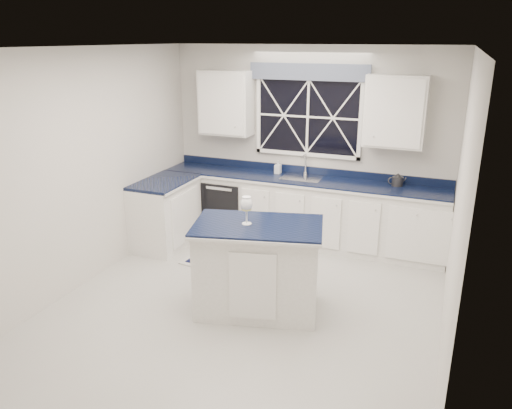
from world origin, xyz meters
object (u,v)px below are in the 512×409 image
at_px(kettle, 397,180).
at_px(wine_glass, 247,205).
at_px(soap_bottle, 278,167).
at_px(island, 258,268).
at_px(faucet, 305,164).
at_px(dishwasher, 229,205).

height_order(kettle, wine_glass, wine_glass).
bearing_deg(soap_bottle, island, -76.05).
distance_m(faucet, island, 2.26).
distance_m(dishwasher, faucet, 1.31).
height_order(faucet, kettle, faucet).
bearing_deg(soap_bottle, faucet, 9.26).
xyz_separation_m(dishwasher, kettle, (2.38, 0.11, 0.61)).
relative_size(faucet, wine_glass, 1.03).
bearing_deg(faucet, island, -86.29).
bearing_deg(wine_glass, soap_bottle, 100.96).
distance_m(dishwasher, wine_glass, 2.43).
height_order(dishwasher, wine_glass, wine_glass).
bearing_deg(wine_glass, dishwasher, 119.38).
height_order(dishwasher, island, island).
relative_size(faucet, island, 0.21).
distance_m(wine_glass, soap_bottle, 2.19).
relative_size(island, wine_glass, 4.98).
bearing_deg(faucet, kettle, -3.66).
height_order(faucet, wine_glass, wine_glass).
bearing_deg(faucet, soap_bottle, -170.74).
distance_m(island, soap_bottle, 2.24).
height_order(dishwasher, kettle, kettle).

